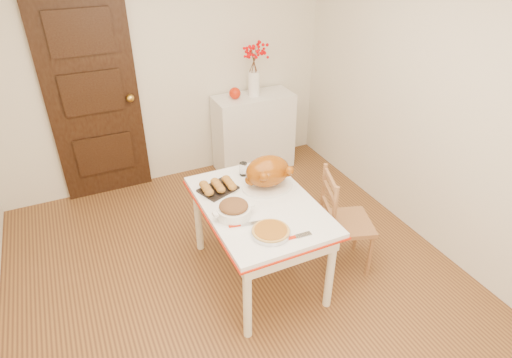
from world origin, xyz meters
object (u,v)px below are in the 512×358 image
sideboard (254,132)px  pumpkin_pie (271,231)px  chair_oak (347,221)px  turkey_platter (268,173)px  kitchen_table (259,240)px

sideboard → pumpkin_pie: bearing=-111.8°
chair_oak → turkey_platter: (-0.54, 0.34, 0.40)m
chair_oak → pumpkin_pie: (-0.78, -0.19, 0.30)m
sideboard → turkey_platter: size_ratio=2.13×
chair_oak → turkey_platter: turkey_platter is taller
pumpkin_pie → kitchen_table: bearing=76.7°
sideboard → kitchen_table: bearing=-113.5°
sideboard → chair_oak: bearing=-90.6°
chair_oak → pumpkin_pie: chair_oak is taller
chair_oak → pumpkin_pie: 0.86m
sideboard → turkey_platter: bearing=-110.9°
pumpkin_pie → chair_oak: bearing=13.9°
turkey_platter → pumpkin_pie: 0.60m
sideboard → kitchen_table: 1.80m
chair_oak → pumpkin_pie: size_ratio=3.36×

